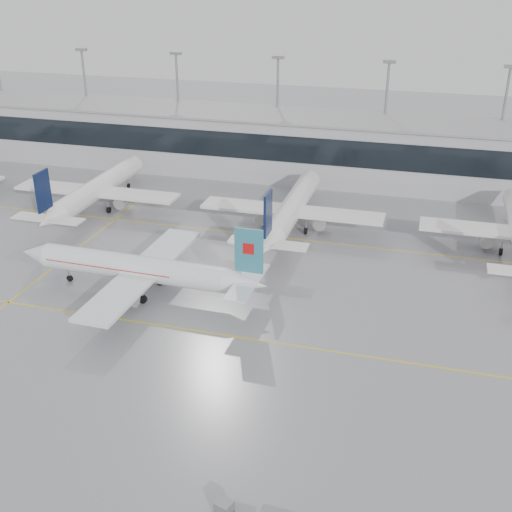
# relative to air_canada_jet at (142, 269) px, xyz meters

# --- Properties ---
(ground) EXTENTS (320.00, 320.00, 0.00)m
(ground) POSITION_rel_air_canada_jet_xyz_m (14.22, -7.19, -3.48)
(ground) COLOR gray
(ground) RESTS_ON ground
(taxi_line_main) EXTENTS (120.00, 0.25, 0.01)m
(taxi_line_main) POSITION_rel_air_canada_jet_xyz_m (14.22, -7.19, -3.48)
(taxi_line_main) COLOR gold
(taxi_line_main) RESTS_ON ground
(taxi_line_north) EXTENTS (120.00, 0.25, 0.01)m
(taxi_line_north) POSITION_rel_air_canada_jet_xyz_m (14.22, 22.81, -3.48)
(taxi_line_north) COLOR gold
(taxi_line_north) RESTS_ON ground
(taxi_line_cross) EXTENTS (0.25, 60.00, 0.01)m
(taxi_line_cross) POSITION_rel_air_canada_jet_xyz_m (-15.78, 7.81, -3.48)
(taxi_line_cross) COLOR gold
(taxi_line_cross) RESTS_ON ground
(terminal) EXTENTS (180.00, 15.00, 12.00)m
(terminal) POSITION_rel_air_canada_jet_xyz_m (14.22, 54.81, 2.52)
(terminal) COLOR #A8A8AC
(terminal) RESTS_ON ground
(terminal_glass) EXTENTS (180.00, 0.20, 5.00)m
(terminal_glass) POSITION_rel_air_canada_jet_xyz_m (14.22, 47.26, 4.02)
(terminal_glass) COLOR black
(terminal_glass) RESTS_ON ground
(terminal_roof) EXTENTS (182.00, 16.00, 0.40)m
(terminal_roof) POSITION_rel_air_canada_jet_xyz_m (14.22, 54.81, 8.72)
(terminal_roof) COLOR gray
(terminal_roof) RESTS_ON ground
(light_masts) EXTENTS (156.40, 1.00, 22.60)m
(light_masts) POSITION_rel_air_canada_jet_xyz_m (14.22, 60.81, 9.86)
(light_masts) COLOR gray
(light_masts) RESTS_ON ground
(air_canada_jet) EXTENTS (35.42, 28.02, 11.03)m
(air_canada_jet) POSITION_rel_air_canada_jet_xyz_m (0.00, 0.00, 0.00)
(air_canada_jet) COLOR white
(air_canada_jet) RESTS_ON ground
(parked_jet_b) EXTENTS (29.64, 36.96, 11.72)m
(parked_jet_b) POSITION_rel_air_canada_jet_xyz_m (-20.78, 26.50, 0.23)
(parked_jet_b) COLOR white
(parked_jet_b) RESTS_ON ground
(parked_jet_c) EXTENTS (29.64, 36.96, 11.72)m
(parked_jet_c) POSITION_rel_air_canada_jet_xyz_m (14.22, 26.50, 0.23)
(parked_jet_c) COLOR white
(parked_jet_c) RESTS_ON ground
(gse_unit) EXTENTS (1.55, 1.49, 1.25)m
(gse_unit) POSITION_rel_air_canada_jet_xyz_m (22.04, -32.73, -2.86)
(gse_unit) COLOR slate
(gse_unit) RESTS_ON ground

